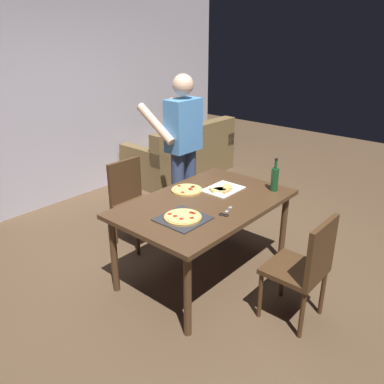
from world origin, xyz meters
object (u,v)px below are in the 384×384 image
couch (183,157)px  second_pizza_plain (187,190)px  person_serving_pizza (182,146)px  kitchen_scissors (225,213)px  chair_far_side (132,197)px  pepperoni_pizza_on_tray (183,218)px  dining_table (205,209)px  chair_near_camera (306,265)px  wine_bottle (275,179)px

couch → second_pizza_plain: 2.54m
person_serving_pizza → kitchen_scissors: person_serving_pizza is taller
chair_far_side → second_pizza_plain: chair_far_side is taller
chair_far_side → couch: (1.90, 1.00, -0.21)m
kitchen_scissors → pepperoni_pizza_on_tray: bearing=148.5°
dining_table → chair_near_camera: bearing=-90.0°
chair_near_camera → couch: (1.90, 2.98, -0.21)m
wine_bottle → second_pizza_plain: bearing=131.9°
pepperoni_pizza_on_tray → person_serving_pizza: bearing=42.3°
chair_far_side → chair_near_camera: bearing=-90.0°
couch → chair_near_camera: bearing=-122.5°
dining_table → pepperoni_pizza_on_tray: pepperoni_pizza_on_tray is taller
person_serving_pizza → wine_bottle: (0.07, -1.10, -0.13)m
chair_near_camera → chair_far_side: same height
chair_near_camera → wine_bottle: (0.63, 0.66, 0.36)m
chair_near_camera → couch: bearing=57.5°
couch → kitchen_scissors: bearing=-131.0°
dining_table → kitchen_scissors: size_ratio=7.96×
chair_near_camera → person_serving_pizza: 1.91m
chair_near_camera → pepperoni_pizza_on_tray: 1.01m
dining_table → couch: (1.90, 1.99, -0.37)m
dining_table → couch: couch is taller
couch → kitchen_scissors: couch is taller
person_serving_pizza → second_pizza_plain: (-0.48, -0.49, -0.24)m
chair_near_camera → wine_bottle: bearing=46.5°
chair_near_camera → wine_bottle: 0.98m
chair_near_camera → kitchen_scissors: chair_near_camera is taller
chair_far_side → kitchen_scissors: 1.30m
couch → kitchen_scissors: 3.05m
couch → dining_table: bearing=-133.7°
chair_near_camera → couch: chair_near_camera is taller
dining_table → chair_far_side: chair_far_side is taller
dining_table → pepperoni_pizza_on_tray: bearing=-166.7°
chair_near_camera → couch: 3.54m
chair_near_camera → person_serving_pizza: size_ratio=0.51×
wine_bottle → kitchen_scissors: 0.72m
wine_bottle → kitchen_scissors: size_ratio=1.59×
chair_near_camera → second_pizza_plain: chair_near_camera is taller
pepperoni_pizza_on_tray → kitchen_scissors: bearing=-31.5°
dining_table → kitchen_scissors: kitchen_scissors is taller
couch → pepperoni_pizza_on_tray: (-2.29, -2.08, 0.46)m
dining_table → wine_bottle: (0.63, -0.33, 0.19)m
couch → wine_bottle: (-1.27, -2.32, 0.57)m
pepperoni_pizza_on_tray → wine_bottle: wine_bottle is taller
second_pizza_plain → dining_table: bearing=-105.7°
person_serving_pizza → second_pizza_plain: person_serving_pizza is taller
couch → person_serving_pizza: size_ratio=0.98×
chair_far_side → wine_bottle: wine_bottle is taller
kitchen_scissors → dining_table: bearing=74.6°
chair_near_camera → couch: size_ratio=0.53×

